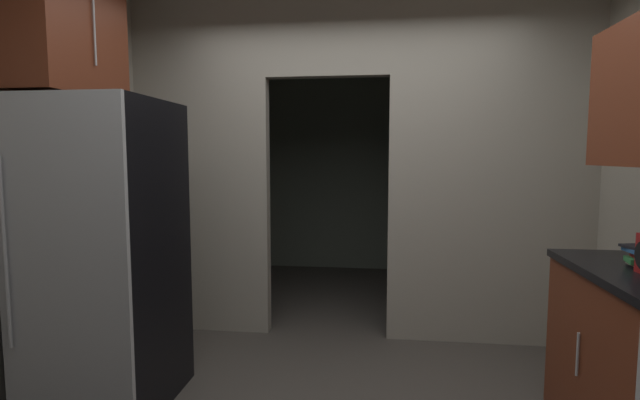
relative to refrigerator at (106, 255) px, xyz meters
name	(u,v)px	position (x,y,z in m)	size (l,w,h in m)	color
kitchen_partition	(362,159)	(1.43, 1.24, 0.55)	(3.62, 0.12, 2.71)	#ADA899
adjoining_room_shell	(362,165)	(1.38, 2.91, 0.47)	(3.62, 2.38, 2.71)	gray
refrigerator	(106,255)	(0.00, 0.00, 0.00)	(0.70, 0.80, 1.78)	black
upper_cabinet_fridgeside	(65,20)	(-0.26, 0.10, 1.36)	(0.36, 0.77, 0.88)	maroon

